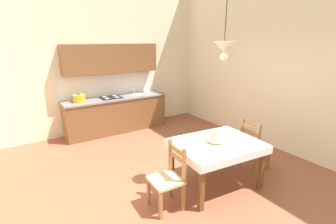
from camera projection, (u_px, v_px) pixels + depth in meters
ground_plane at (175, 185)px, 4.16m from camera, size 5.87×6.94×0.10m
wall_back at (103, 48)px, 6.16m from camera, size 5.87×0.12×4.22m
wall_right at (287, 50)px, 4.96m from camera, size 0.12×6.94×4.22m
kitchen_cabinetry at (115, 99)px, 6.30m from camera, size 2.59×0.63×2.20m
dining_table at (216, 149)px, 3.92m from camera, size 1.42×1.15×0.75m
dining_chair_window_side at (254, 146)px, 4.49m from camera, size 0.42×0.42×0.93m
dining_chair_tv_side at (168, 179)px, 3.44m from camera, size 0.44×0.44×0.93m
fruit_bowl at (216, 138)px, 3.89m from camera, size 0.30×0.30×0.12m
pendant_lamp at (224, 47)px, 3.46m from camera, size 0.32×0.32×0.81m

